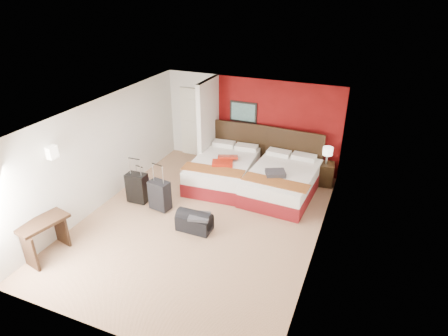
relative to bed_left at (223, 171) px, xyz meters
The scene contains 17 objects.
ground 1.93m from the bed_left, 82.00° to the right, with size 6.50×6.50×0.00m, color tan.
room_walls 1.54m from the bed_left, 157.74° to the right, with size 5.02×6.52×2.50m.
red_accent_panel 1.92m from the bed_left, 52.95° to the left, with size 3.50×0.04×2.50m, color maroon.
partition_wall 1.39m from the bed_left, 135.41° to the left, with size 0.12×1.20×2.50m, color silver.
entry_door 2.10m from the bed_left, 138.48° to the left, with size 0.82×0.06×2.05m, color silver.
bed_left is the anchor object (origin of this frame).
bed_right 1.59m from the bed_left, ahead, with size 1.52×2.17×0.65m, color white.
red_suitcase_open 0.39m from the bed_left, 45.00° to the right, with size 0.52×0.71×0.09m, color #A41E0E.
jacket_bundle 1.57m from the bed_left, 12.60° to the right, with size 0.45×0.36×0.11m, color #3A3A3F.
nightstand 2.65m from the bed_left, 19.89° to the left, with size 0.42×0.42×0.59m, color #302010.
table_lamp 2.69m from the bed_left, 19.89° to the left, with size 0.25×0.25×0.45m, color beige.
suitcase_black 2.28m from the bed_left, 131.36° to the right, with size 0.48×0.30×0.72m, color black.
suitcase_charcoal 1.98m from the bed_left, 115.06° to the right, with size 0.47×0.29×0.69m, color black.
suitcase_navy 2.14m from the bed_left, 137.64° to the right, with size 0.36×0.22×0.49m, color #101632.
duffel_bag 2.24m from the bed_left, 83.34° to the right, with size 0.74×0.40×0.38m, color black.
jacket_draped 2.31m from the bed_left, 79.79° to the right, with size 0.43×0.36×0.06m, color #3C3D42.
desk 4.53m from the bed_left, 116.24° to the right, with size 0.47×0.94×0.78m, color black.
Camera 1 is at (3.18, -6.41, 4.88)m, focal length 30.81 mm.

